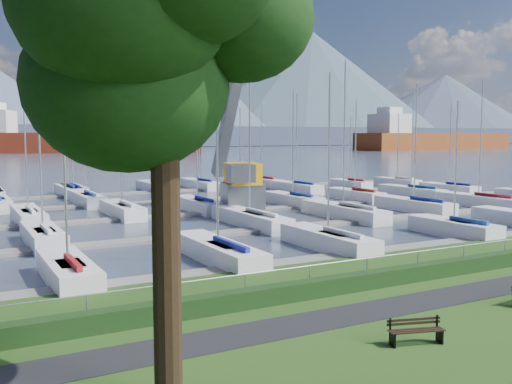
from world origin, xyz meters
TOP-DOWN VIEW (x-y plane):
  - path at (0.00, -3.00)m, footprint 160.00×2.00m
  - hedge at (0.00, -0.40)m, footprint 80.00×0.70m
  - fence at (0.00, 0.00)m, footprint 80.00×0.04m
  - docks at (0.00, 26.00)m, footprint 90.00×41.60m
  - bench_left at (-4.23, -6.29)m, footprint 1.84×0.94m
  - tree at (-12.69, -6.39)m, footprint 7.07×6.93m
  - crane at (5.50, 24.93)m, footprint 5.04×13.43m
  - cargo_ship_mid at (25.46, 210.79)m, footprint 93.01×51.72m
  - cargo_ship_east at (186.48, 181.20)m, footprint 92.29×25.46m
  - sailboat_fleet at (-2.45, 29.62)m, footprint 75.63×50.44m

SIDE VIEW (x-z plane):
  - docks at x=0.00m, z-range -0.34..-0.09m
  - path at x=0.00m, z-range -0.01..0.03m
  - hedge at x=0.00m, z-range 0.00..0.70m
  - bench_left at x=-4.23m, z-range -0.01..0.84m
  - fence at x=0.00m, z-range 1.18..1.22m
  - cargo_ship_mid at x=25.46m, z-range -7.15..14.35m
  - cargo_ship_east at x=186.48m, z-range -7.13..14.37m
  - crane at x=5.50m, z-range -5.85..16.50m
  - sailboat_fleet at x=-2.45m, z-range -1.20..12.05m
  - tree at x=-12.69m, z-range 3.09..15.09m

